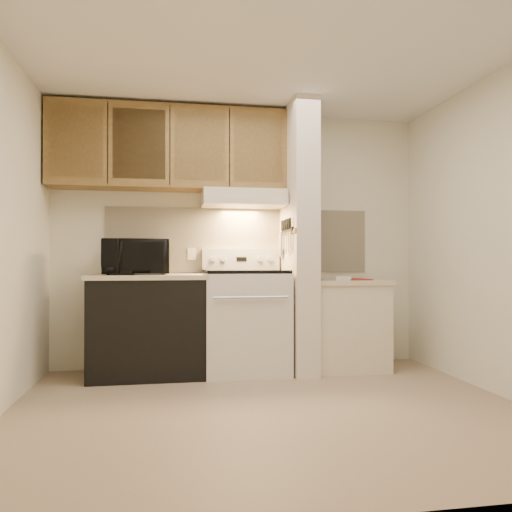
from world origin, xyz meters
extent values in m
plane|color=tan|center=(0.00, 0.00, 0.00)|extent=(3.60, 3.60, 0.00)
plane|color=white|center=(0.00, 0.00, 2.50)|extent=(3.60, 3.60, 0.00)
cube|color=#EDE8CF|center=(0.00, 1.50, 1.25)|extent=(3.60, 2.50, 0.02)
cube|color=#EDE8CF|center=(1.80, 0.00, 1.25)|extent=(0.02, 3.00, 2.50)
cube|color=#FFF1CE|center=(0.00, 1.49, 1.24)|extent=(2.60, 0.02, 0.63)
cube|color=silver|center=(0.00, 1.16, 0.46)|extent=(0.76, 0.65, 0.92)
cube|color=black|center=(0.00, 0.84, 0.50)|extent=(0.50, 0.01, 0.30)
cylinder|color=silver|center=(0.00, 0.80, 0.72)|extent=(0.65, 0.02, 0.02)
cube|color=black|center=(0.00, 1.16, 0.94)|extent=(0.74, 0.64, 0.03)
cube|color=silver|center=(0.00, 1.44, 1.05)|extent=(0.76, 0.08, 0.20)
cube|color=black|center=(0.00, 1.40, 1.05)|extent=(0.10, 0.01, 0.04)
cylinder|color=silver|center=(-0.28, 1.40, 1.05)|extent=(0.05, 0.02, 0.05)
cylinder|color=silver|center=(-0.18, 1.40, 1.05)|extent=(0.05, 0.02, 0.05)
cylinder|color=silver|center=(0.18, 1.40, 1.05)|extent=(0.05, 0.02, 0.05)
cylinder|color=silver|center=(0.28, 1.40, 1.05)|extent=(0.05, 0.02, 0.05)
cube|color=black|center=(-0.88, 1.17, 0.43)|extent=(1.00, 0.63, 0.87)
cube|color=beige|center=(-0.88, 1.17, 0.89)|extent=(1.04, 0.67, 0.04)
cube|color=black|center=(-0.88, 0.97, 0.92)|extent=(0.23, 0.10, 0.02)
cylinder|color=#1B6050|center=(-0.83, 1.06, 0.96)|extent=(0.11, 0.11, 0.10)
cube|color=beige|center=(-0.48, 1.48, 1.10)|extent=(0.08, 0.01, 0.12)
imported|color=black|center=(-0.99, 1.15, 1.07)|extent=(0.60, 0.43, 0.32)
cube|color=silver|center=(0.51, 1.15, 1.25)|extent=(0.22, 0.70, 2.50)
cube|color=olive|center=(0.39, 1.15, 1.30)|extent=(0.01, 0.70, 0.04)
cube|color=black|center=(0.39, 1.10, 1.32)|extent=(0.02, 0.42, 0.04)
cube|color=silver|center=(0.38, 0.94, 1.22)|extent=(0.01, 0.03, 0.16)
cylinder|color=black|center=(0.38, 0.95, 1.37)|extent=(0.02, 0.02, 0.10)
cube|color=silver|center=(0.38, 1.01, 1.21)|extent=(0.01, 0.04, 0.18)
cylinder|color=black|center=(0.38, 1.03, 1.37)|extent=(0.02, 0.02, 0.10)
cube|color=silver|center=(0.38, 1.09, 1.20)|extent=(0.01, 0.04, 0.20)
cylinder|color=black|center=(0.38, 1.11, 1.37)|extent=(0.02, 0.02, 0.10)
cube|color=silver|center=(0.38, 1.19, 1.22)|extent=(0.01, 0.04, 0.16)
cylinder|color=black|center=(0.38, 1.19, 1.37)|extent=(0.02, 0.02, 0.10)
cube|color=silver|center=(0.38, 1.27, 1.21)|extent=(0.01, 0.04, 0.18)
cylinder|color=black|center=(0.38, 1.27, 1.37)|extent=(0.02, 0.02, 0.10)
cube|color=gray|center=(0.38, 1.32, 1.19)|extent=(0.03, 0.09, 0.22)
cube|color=beige|center=(0.97, 1.15, 0.40)|extent=(0.70, 0.60, 0.81)
cube|color=beige|center=(0.97, 1.15, 0.83)|extent=(0.74, 0.64, 0.04)
cube|color=maroon|center=(1.07, 1.14, 0.86)|extent=(0.24, 0.32, 0.01)
cube|color=white|center=(0.92, 1.05, 0.87)|extent=(0.16, 0.14, 0.04)
cube|color=beige|center=(0.00, 1.28, 1.62)|extent=(0.78, 0.44, 0.15)
cube|color=beige|center=(0.00, 1.07, 1.58)|extent=(0.78, 0.04, 0.06)
cube|color=olive|center=(-0.69, 1.32, 2.08)|extent=(2.18, 0.33, 0.77)
cube|color=olive|center=(-1.51, 1.17, 2.08)|extent=(0.46, 0.01, 0.63)
cube|color=black|center=(-1.23, 1.16, 2.08)|extent=(0.01, 0.01, 0.73)
cube|color=olive|center=(-0.96, 1.17, 2.08)|extent=(0.46, 0.01, 0.63)
cube|color=black|center=(-0.69, 1.16, 2.08)|extent=(0.01, 0.01, 0.73)
cube|color=olive|center=(-0.42, 1.17, 2.08)|extent=(0.46, 0.01, 0.63)
cube|color=black|center=(-0.14, 1.16, 2.08)|extent=(0.01, 0.01, 0.73)
cube|color=olive|center=(0.13, 1.17, 2.08)|extent=(0.46, 0.01, 0.63)
camera|label=1|loc=(-0.68, -3.42, 1.03)|focal=35.00mm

